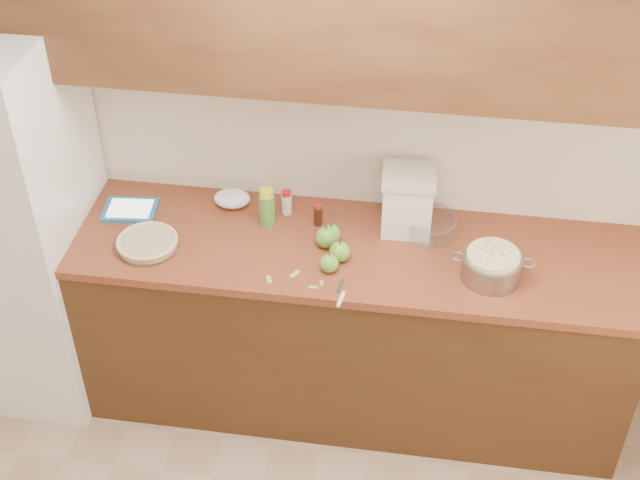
# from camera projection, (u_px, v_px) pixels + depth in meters

# --- Properties ---
(counter_run) EXTENTS (2.64, 0.68, 0.92)m
(counter_run) POSITION_uv_depth(u_px,v_px,m) (331.00, 323.00, 4.03)
(counter_run) COLOR #472A14
(counter_run) RESTS_ON ground
(fridge) EXTENTS (0.70, 0.70, 1.80)m
(fridge) POSITION_uv_depth(u_px,v_px,m) (5.00, 223.00, 3.89)
(fridge) COLOR white
(fridge) RESTS_ON ground
(pie) EXTENTS (0.27, 0.27, 0.04)m
(pie) POSITION_uv_depth(u_px,v_px,m) (147.00, 243.00, 3.72)
(pie) COLOR silver
(pie) RESTS_ON counter_run
(colander) EXTENTS (0.33, 0.24, 0.12)m
(colander) POSITION_uv_depth(u_px,v_px,m) (492.00, 266.00, 3.55)
(colander) COLOR gray
(colander) RESTS_ON counter_run
(flour_canister) EXTENTS (0.23, 0.23, 0.27)m
(flour_canister) POSITION_uv_depth(u_px,v_px,m) (407.00, 200.00, 3.75)
(flour_canister) COLOR white
(flour_canister) RESTS_ON counter_run
(tablet) EXTENTS (0.25, 0.20, 0.02)m
(tablet) POSITION_uv_depth(u_px,v_px,m) (130.00, 210.00, 3.92)
(tablet) COLOR #20659C
(tablet) RESTS_ON counter_run
(paring_knife) EXTENTS (0.04, 0.17, 0.02)m
(paring_knife) POSITION_uv_depth(u_px,v_px,m) (341.00, 297.00, 3.48)
(paring_knife) COLOR gray
(paring_knife) RESTS_ON counter_run
(lemon_bottle) EXTENTS (0.07, 0.07, 0.18)m
(lemon_bottle) POSITION_uv_depth(u_px,v_px,m) (267.00, 208.00, 3.80)
(lemon_bottle) COLOR #4C8C38
(lemon_bottle) RESTS_ON counter_run
(cinnamon_shaker) EXTENTS (0.05, 0.05, 0.11)m
(cinnamon_shaker) POSITION_uv_depth(u_px,v_px,m) (287.00, 203.00, 3.88)
(cinnamon_shaker) COLOR beige
(cinnamon_shaker) RESTS_ON counter_run
(vanilla_bottle) EXTENTS (0.04, 0.04, 0.11)m
(vanilla_bottle) POSITION_uv_depth(u_px,v_px,m) (318.00, 215.00, 3.82)
(vanilla_bottle) COLOR black
(vanilla_bottle) RESTS_ON counter_run
(mixing_bowl) EXTENTS (0.23, 0.23, 0.09)m
(mixing_bowl) POSITION_uv_depth(u_px,v_px,m) (430.00, 224.00, 3.78)
(mixing_bowl) COLOR silver
(mixing_bowl) RESTS_ON counter_run
(paper_towel) EXTENTS (0.19, 0.17, 0.07)m
(paper_towel) POSITION_uv_depth(u_px,v_px,m) (232.00, 198.00, 3.94)
(paper_towel) COLOR white
(paper_towel) RESTS_ON counter_run
(apple_left) EXTENTS (0.09, 0.09, 0.10)m
(apple_left) POSITION_uv_depth(u_px,v_px,m) (326.00, 237.00, 3.71)
(apple_left) COLOR #59982B
(apple_left) RESTS_ON counter_run
(apple_center) EXTENTS (0.08, 0.08, 0.09)m
(apple_center) POSITION_uv_depth(u_px,v_px,m) (331.00, 234.00, 3.73)
(apple_center) COLOR #59982B
(apple_center) RESTS_ON counter_run
(apple_front) EXTENTS (0.08, 0.08, 0.09)m
(apple_front) POSITION_uv_depth(u_px,v_px,m) (329.00, 263.00, 3.59)
(apple_front) COLOR #59982B
(apple_front) RESTS_ON counter_run
(apple_extra) EXTENTS (0.09, 0.09, 0.10)m
(apple_extra) POSITION_uv_depth(u_px,v_px,m) (340.00, 252.00, 3.64)
(apple_extra) COLOR #59982B
(apple_extra) RESTS_ON counter_run
(peel_a) EXTENTS (0.04, 0.05, 0.00)m
(peel_a) POSITION_uv_depth(u_px,v_px,m) (295.00, 274.00, 3.59)
(peel_a) COLOR #8CB357
(peel_a) RESTS_ON counter_run
(peel_b) EXTENTS (0.04, 0.02, 0.00)m
(peel_b) POSITION_uv_depth(u_px,v_px,m) (313.00, 287.00, 3.53)
(peel_b) COLOR #8CB357
(peel_b) RESTS_ON counter_run
(peel_c) EXTENTS (0.02, 0.03, 0.00)m
(peel_c) POSITION_uv_depth(u_px,v_px,m) (322.00, 283.00, 3.55)
(peel_c) COLOR #8CB357
(peel_c) RESTS_ON counter_run
(peel_d) EXTENTS (0.03, 0.05, 0.00)m
(peel_d) POSITION_uv_depth(u_px,v_px,m) (269.00, 279.00, 3.57)
(peel_d) COLOR #8CB357
(peel_d) RESTS_ON counter_run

